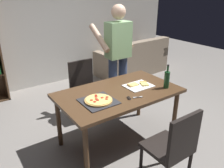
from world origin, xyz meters
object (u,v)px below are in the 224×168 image
(chair_far_side, at_px, (84,85))
(chair_near_camera, at_px, (174,145))
(couch, at_px, (133,62))
(wine_bottle, at_px, (167,79))
(kitchen_scissors, at_px, (132,98))
(dining_table, at_px, (119,97))
(person_serving_pizza, at_px, (118,54))
(pepperoni_pizza_on_tray, at_px, (98,101))

(chair_far_side, bearing_deg, chair_near_camera, -90.00)
(chair_far_side, height_order, couch, chair_far_side)
(chair_near_camera, bearing_deg, wine_bottle, 49.22)
(chair_far_side, relative_size, wine_bottle, 2.85)
(couch, bearing_deg, kitchen_scissors, -130.20)
(dining_table, xyz_separation_m, chair_far_side, (0.00, 0.93, -0.16))
(chair_near_camera, height_order, couch, chair_near_camera)
(dining_table, relative_size, couch, 0.89)
(couch, bearing_deg, person_serving_pizza, -137.83)
(chair_far_side, height_order, kitchen_scissors, chair_far_side)
(couch, bearing_deg, chair_near_camera, -123.09)
(pepperoni_pizza_on_tray, height_order, kitchen_scissors, pepperoni_pizza_on_tray)
(chair_near_camera, height_order, kitchen_scissors, chair_near_camera)
(chair_far_side, xyz_separation_m, pepperoni_pizza_on_tray, (-0.36, -1.03, 0.25))
(person_serving_pizza, bearing_deg, chair_far_side, 156.12)
(pepperoni_pizza_on_tray, relative_size, wine_bottle, 1.21)
(chair_near_camera, xyz_separation_m, chair_far_side, (0.00, 1.87, 0.00))
(couch, relative_size, kitchen_scissors, 8.81)
(person_serving_pizza, bearing_deg, dining_table, -124.89)
(chair_near_camera, xyz_separation_m, person_serving_pizza, (0.50, 1.65, 0.49))
(wine_bottle, bearing_deg, pepperoni_pizza_on_tray, 170.08)
(person_serving_pizza, distance_m, pepperoni_pizza_on_tray, 1.20)
(dining_table, relative_size, person_serving_pizza, 0.88)
(dining_table, relative_size, wine_bottle, 4.88)
(wine_bottle, bearing_deg, chair_near_camera, -130.78)
(couch, height_order, kitchen_scissors, couch)
(wine_bottle, bearing_deg, couch, 59.52)
(kitchen_scissors, bearing_deg, wine_bottle, -1.33)
(person_serving_pizza, bearing_deg, pepperoni_pizza_on_tray, -136.70)
(couch, bearing_deg, wine_bottle, -120.48)
(chair_near_camera, bearing_deg, pepperoni_pizza_on_tray, 113.27)
(pepperoni_pizza_on_tray, bearing_deg, kitchen_scissors, -21.94)
(person_serving_pizza, distance_m, kitchen_scissors, 1.10)
(wine_bottle, bearing_deg, dining_table, 155.90)
(chair_far_side, distance_m, pepperoni_pizza_on_tray, 1.12)
(chair_far_side, distance_m, person_serving_pizza, 0.73)
(dining_table, height_order, wine_bottle, wine_bottle)
(wine_bottle, height_order, kitchen_scissors, wine_bottle)
(couch, relative_size, wine_bottle, 5.51)
(dining_table, bearing_deg, couch, 46.23)
(chair_far_side, relative_size, kitchen_scissors, 4.55)
(wine_bottle, xyz_separation_m, kitchen_scissors, (-0.57, 0.01, -0.11))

